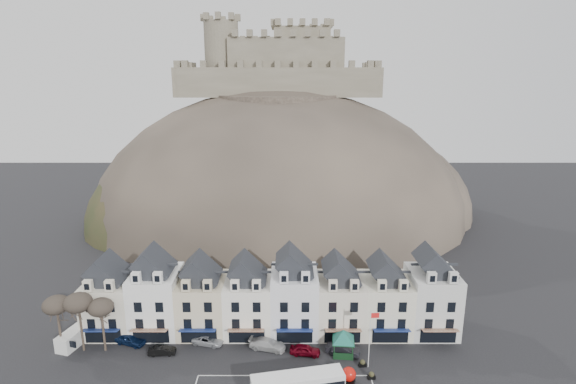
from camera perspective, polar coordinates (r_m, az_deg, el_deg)
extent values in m
cube|color=silver|center=(73.80, -21.44, -13.18)|extent=(6.80, 8.00, 8.00)
cube|color=black|center=(71.62, -21.83, -9.47)|extent=(6.80, 5.76, 2.80)
cube|color=silver|center=(69.31, -24.06, -10.80)|extent=(1.20, 0.80, 1.60)
cube|color=silver|center=(68.17, -21.72, -10.98)|extent=(1.20, 0.80, 1.60)
cube|color=black|center=(71.84, -22.42, -16.54)|extent=(5.10, 0.06, 2.20)
cube|color=navy|center=(70.67, -22.73, -15.90)|extent=(5.10, 1.29, 0.43)
cube|color=white|center=(71.39, -16.26, -13.15)|extent=(6.80, 8.00, 9.20)
cube|color=black|center=(68.94, -16.61, -8.87)|extent=(6.80, 5.76, 2.80)
cube|color=white|center=(66.38, -18.72, -10.26)|extent=(1.20, 0.80, 1.60)
cube|color=white|center=(65.50, -16.20, -10.40)|extent=(1.20, 0.80, 1.60)
cube|color=black|center=(69.64, -17.00, -17.07)|extent=(5.10, 0.06, 2.20)
cube|color=maroon|center=(68.44, -17.25, -16.43)|extent=(5.10, 1.29, 0.43)
cube|color=beige|center=(70.12, -10.72, -13.88)|extent=(6.80, 8.00, 8.00)
cube|color=black|center=(67.82, -10.93, -10.01)|extent=(6.80, 5.76, 2.80)
cube|color=beige|center=(65.07, -12.83, -11.51)|extent=(1.20, 0.80, 1.60)
cube|color=beige|center=(64.49, -10.19, -11.62)|extent=(1.20, 0.80, 1.60)
cube|color=black|center=(68.06, -11.25, -17.49)|extent=(5.10, 0.06, 2.20)
cube|color=navy|center=(66.82, -11.42, -16.84)|extent=(5.10, 1.29, 0.43)
cube|color=white|center=(69.22, -5.01, -14.07)|extent=(6.80, 8.00, 8.00)
cube|color=black|center=(66.89, -5.11, -10.15)|extent=(6.80, 5.76, 2.80)
cube|color=white|center=(63.94, -6.75, -11.72)|extent=(1.20, 0.80, 1.60)
cube|color=white|center=(63.66, -4.02, -11.77)|extent=(1.20, 0.80, 1.60)
cube|color=black|center=(67.12, -5.27, -17.74)|extent=(5.10, 0.06, 2.20)
cube|color=maroon|center=(65.87, -5.35, -17.09)|extent=(5.10, 1.29, 0.43)
cube|color=white|center=(68.69, 0.80, -13.68)|extent=(6.80, 8.00, 9.20)
cube|color=black|center=(66.14, 0.82, -9.25)|extent=(6.80, 5.76, 2.80)
cube|color=white|center=(62.99, -0.52, -10.82)|extent=(1.20, 0.80, 1.60)
cube|color=white|center=(63.04, 2.25, -10.81)|extent=(1.20, 0.80, 1.60)
cube|color=black|center=(66.87, 0.84, -17.80)|extent=(5.10, 0.06, 2.20)
cube|color=navy|center=(65.62, 0.85, -17.16)|extent=(5.10, 1.29, 0.43)
cube|color=silver|center=(69.40, 6.59, -14.03)|extent=(6.80, 8.00, 8.00)
cube|color=black|center=(67.08, 6.72, -10.12)|extent=(6.80, 5.76, 2.80)
cube|color=silver|center=(63.82, 5.73, -11.74)|extent=(1.20, 0.80, 1.60)
cube|color=silver|center=(64.18, 8.44, -11.67)|extent=(1.20, 0.80, 1.60)
cube|color=black|center=(67.31, 6.93, -17.68)|extent=(5.10, 0.06, 2.20)
cube|color=maroon|center=(66.06, 7.03, -17.04)|extent=(5.10, 1.29, 0.43)
cube|color=#ECE6CD|center=(70.48, 12.26, -13.81)|extent=(6.80, 8.00, 8.00)
cube|color=black|center=(68.20, 12.49, -9.95)|extent=(6.80, 5.76, 2.80)
cube|color=#ECE6CD|center=(64.84, 11.84, -11.55)|extent=(1.20, 0.80, 1.60)
cube|color=#ECE6CD|center=(65.50, 14.46, -11.43)|extent=(1.20, 0.80, 1.60)
cube|color=black|center=(68.43, 12.86, -17.39)|extent=(5.10, 0.06, 2.20)
cube|color=navy|center=(67.20, 13.05, -16.74)|extent=(5.10, 1.29, 0.43)
cube|color=silver|center=(71.92, 17.73, -13.05)|extent=(6.80, 8.00, 9.20)
cube|color=black|center=(69.49, 18.10, -8.80)|extent=(6.80, 5.76, 2.80)
cube|color=silver|center=(66.04, 17.78, -10.31)|extent=(1.20, 0.80, 1.60)
cube|color=silver|center=(67.00, 20.25, -10.16)|extent=(1.20, 0.80, 1.60)
cube|color=black|center=(70.19, 18.53, -16.94)|extent=(5.10, 0.06, 2.20)
cube|color=maroon|center=(68.99, 18.79, -16.30)|extent=(5.10, 1.29, 0.43)
ellipsoid|color=#322B26|center=(120.40, -1.18, -3.39)|extent=(96.00, 76.00, 68.00)
ellipsoid|color=#27341A|center=(117.26, -12.08, -4.22)|extent=(52.00, 44.00, 42.00)
ellipsoid|color=#322B26|center=(126.03, 9.85, -2.78)|extent=(56.00, 48.00, 46.00)
ellipsoid|color=#27341A|center=(107.33, -3.47, -5.69)|extent=(40.00, 28.00, 28.00)
ellipsoid|color=#322B26|center=(109.28, 3.97, -5.33)|extent=(36.00, 28.00, 24.00)
cylinder|color=#322B26|center=(114.70, -1.26, 11.51)|extent=(30.00, 30.00, 3.00)
cube|color=#645C4C|center=(110.55, -1.32, 13.72)|extent=(48.00, 2.20, 7.00)
cube|color=#645C4C|center=(130.55, -1.12, 13.85)|extent=(48.00, 2.20, 7.00)
cube|color=#645C4C|center=(123.40, -12.74, 13.47)|extent=(2.20, 22.00, 7.00)
cube|color=#645C4C|center=(122.43, 10.42, 13.58)|extent=(2.20, 22.00, 7.00)
cube|color=#645C4C|center=(120.58, -0.23, 16.41)|extent=(28.00, 18.00, 10.00)
cube|color=#645C4C|center=(122.68, 1.73, 17.07)|extent=(14.00, 12.00, 13.00)
cylinder|color=#645C4C|center=(117.74, -8.38, 16.31)|extent=(8.40, 8.40, 18.00)
cylinder|color=silver|center=(123.41, 1.76, 21.25)|extent=(0.16, 0.16, 5.00)
cylinder|color=#352C21|center=(72.02, -26.97, -15.54)|extent=(0.32, 0.32, 5.74)
ellipsoid|color=#383028|center=(70.17, -27.36, -12.62)|extent=(3.61, 3.61, 2.54)
cylinder|color=#352C21|center=(70.70, -24.73, -15.73)|extent=(0.32, 0.32, 6.02)
ellipsoid|color=#383028|center=(68.73, -25.11, -12.61)|extent=(3.78, 3.78, 2.67)
cylinder|color=#352C21|center=(69.68, -22.37, -16.19)|extent=(0.32, 0.32, 5.46)
ellipsoid|color=#383028|center=(67.84, -22.69, -13.34)|extent=(3.43, 3.43, 2.42)
cube|color=white|center=(57.59, 1.24, -23.23)|extent=(11.28, 4.63, 2.52)
cube|color=black|center=(57.51, 1.24, -23.12)|extent=(11.08, 4.66, 0.95)
cube|color=white|center=(56.90, 1.25, -22.32)|extent=(11.04, 4.48, 0.25)
cube|color=orange|center=(58.22, 6.89, -21.67)|extent=(0.30, 1.19, 0.28)
cylinder|color=black|center=(59.95, 4.32, -23.17)|extent=(1.00, 0.50, 0.96)
cube|color=black|center=(66.33, 5.87, -18.41)|extent=(0.15, 0.15, 2.16)
cube|color=black|center=(66.42, 8.08, -18.44)|extent=(0.15, 0.15, 2.16)
cube|color=black|center=(64.31, 5.89, -19.59)|extent=(0.15, 0.15, 2.16)
cube|color=black|center=(64.40, 8.18, -19.61)|extent=(0.15, 0.15, 2.16)
cube|color=black|center=(64.76, 7.04, -18.21)|extent=(3.23, 3.23, 0.11)
cone|color=#13574F|center=(64.33, 7.06, -17.60)|extent=(5.93, 5.93, 1.62)
cube|color=black|center=(60.99, 7.70, -22.72)|extent=(1.86, 1.86, 0.57)
sphere|color=red|center=(60.38, 7.73, -21.95)|extent=(1.77, 1.77, 1.77)
cylinder|color=silver|center=(61.93, 10.31, -17.95)|extent=(0.12, 0.12, 8.10)
cube|color=red|center=(60.30, 10.99, -15.14)|extent=(1.11, 0.11, 0.71)
cube|color=silver|center=(73.36, -25.64, -16.39)|extent=(3.31, 5.23, 2.21)
cube|color=black|center=(73.15, -25.68, -16.11)|extent=(1.95, 0.61, 0.95)
cube|color=black|center=(63.98, 9.44, -20.83)|extent=(1.04, 0.62, 0.49)
sphere|color=#27341A|center=(63.76, 9.45, -20.54)|extent=(0.69, 0.69, 0.69)
cube|color=black|center=(62.13, 10.54, -22.10)|extent=(1.01, 0.57, 0.49)
sphere|color=#27341A|center=(61.90, 10.56, -21.81)|extent=(0.68, 0.68, 0.68)
imported|color=#0B1A3B|center=(70.83, -19.39, -17.20)|extent=(4.96, 3.30, 1.57)
imported|color=black|center=(67.42, -15.70, -18.80)|extent=(3.81, 1.57, 1.23)
imported|color=#AEB1B6|center=(68.21, -10.12, -18.01)|extent=(4.79, 3.08, 1.25)
imported|color=#BBBBBB|center=(66.25, -2.62, -18.73)|extent=(5.52, 3.32, 1.50)
imported|color=#570411|center=(65.16, 2.18, -19.39)|extent=(4.38, 2.31, 1.42)
imported|color=black|center=(65.53, 6.99, -19.24)|extent=(4.89, 2.93, 1.52)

